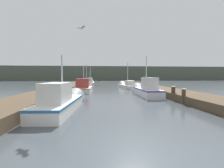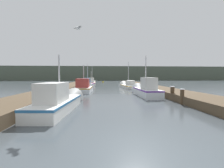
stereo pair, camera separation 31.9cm
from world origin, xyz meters
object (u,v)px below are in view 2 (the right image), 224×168
object	(u,v)px
mooring_piling_0	(172,93)
mooring_piling_1	(182,96)
seagull_lead	(77,28)
fishing_boat_0	(61,101)
channel_buoy	(103,82)
fishing_boat_4	(88,84)
mooring_piling_2	(143,86)
fishing_boat_5	(91,83)
fishing_boat_3	(127,86)
fishing_boat_6	(92,82)
fishing_boat_2	(84,88)
fishing_boat_1	(145,90)

from	to	relation	value
mooring_piling_0	mooring_piling_1	bearing A→B (deg)	-95.28
mooring_piling_1	seagull_lead	world-z (taller)	seagull_lead
fishing_boat_0	channel_buoy	xyz separation A→B (m)	(2.71, 33.37, -0.35)
fishing_boat_4	mooring_piling_2	xyz separation A→B (m)	(7.57, -8.23, 0.19)
fishing_boat_5	mooring_piling_0	distance (m)	21.63
fishing_boat_3	fishing_boat_6	xyz separation A→B (m)	(-6.21, 13.37, 0.06)
fishing_boat_4	fishing_boat_0	bearing A→B (deg)	-83.69
fishing_boat_2	fishing_boat_4	distance (m)	8.86
fishing_boat_4	mooring_piling_0	bearing A→B (deg)	-57.65
fishing_boat_1	mooring_piling_0	bearing A→B (deg)	-65.19
seagull_lead	mooring_piling_0	bearing A→B (deg)	70.76
fishing_boat_3	channel_buoy	size ratio (longest dim) A/B	6.76
mooring_piling_0	seagull_lead	bearing A→B (deg)	-153.71
fishing_boat_0	fishing_boat_2	xyz separation A→B (m)	(0.22, 9.25, -0.02)
mooring_piling_0	fishing_boat_5	bearing A→B (deg)	110.22
fishing_boat_1	fishing_boat_5	world-z (taller)	fishing_boat_1
channel_buoy	fishing_boat_0	bearing A→B (deg)	-94.65
mooring_piling_0	mooring_piling_2	world-z (taller)	mooring_piling_2
mooring_piling_1	mooring_piling_2	xyz separation A→B (m)	(-0.01, 9.00, 0.10)
fishing_boat_5	channel_buoy	xyz separation A→B (m)	(2.57, 10.56, -0.29)
fishing_boat_6	mooring_piling_1	world-z (taller)	fishing_boat_6
fishing_boat_4	mooring_piling_2	world-z (taller)	fishing_boat_4
fishing_boat_2	fishing_boat_3	size ratio (longest dim) A/B	0.73
mooring_piling_1	fishing_boat_6	bearing A→B (deg)	105.36
fishing_boat_1	channel_buoy	size ratio (longest dim) A/B	5.78
fishing_boat_5	fishing_boat_6	size ratio (longest dim) A/B	0.84
fishing_boat_0	fishing_boat_2	bearing A→B (deg)	93.05
mooring_piling_0	seagull_lead	xyz separation A→B (m)	(-6.56, -3.24, 3.69)
channel_buoy	mooring_piling_1	bearing A→B (deg)	-81.68
fishing_boat_2	fishing_boat_5	xyz separation A→B (m)	(-0.08, 13.57, -0.04)
fishing_boat_0	fishing_boat_5	size ratio (longest dim) A/B	1.22
fishing_boat_1	fishing_boat_2	world-z (taller)	fishing_boat_1
fishing_boat_4	seagull_lead	world-z (taller)	seagull_lead
fishing_boat_2	channel_buoy	xyz separation A→B (m)	(2.49, 24.13, -0.33)
fishing_boat_1	fishing_boat_5	xyz separation A→B (m)	(-6.18, 17.49, -0.12)
fishing_boat_5	mooring_piling_1	size ratio (longest dim) A/B	4.65
fishing_boat_0	fishing_boat_5	distance (m)	22.82
seagull_lead	fishing_boat_2	bearing A→B (deg)	139.25
fishing_boat_0	fishing_boat_4	distance (m)	18.10
mooring_piling_2	seagull_lead	distance (m)	12.89
fishing_boat_3	fishing_boat_6	bearing A→B (deg)	110.16
fishing_boat_2	fishing_boat_4	size ratio (longest dim) A/B	0.80
fishing_boat_0	channel_buoy	size ratio (longest dim) A/B	6.04
fishing_boat_0	channel_buoy	bearing A→B (deg)	89.79
fishing_boat_0	mooring_piling_1	xyz separation A→B (m)	(7.47, 0.87, 0.03)
fishing_boat_6	mooring_piling_2	world-z (taller)	fishing_boat_6
fishing_boat_3	fishing_boat_4	size ratio (longest dim) A/B	1.09
fishing_boat_3	mooring_piling_1	distance (m)	13.64
fishing_boat_3	fishing_boat_4	xyz separation A→B (m)	(-6.39, 3.64, 0.09)
fishing_boat_4	mooring_piling_2	size ratio (longest dim) A/B	4.85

